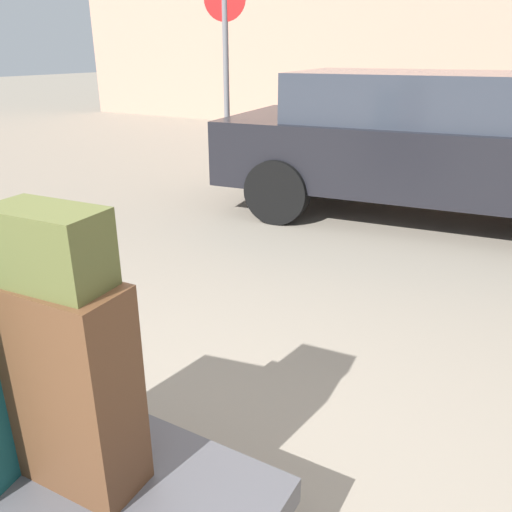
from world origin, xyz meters
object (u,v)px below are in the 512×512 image
object	(u,v)px
luggage_cart	(75,494)
parked_car	(435,142)
duffel_bag_olive_topmost_pile	(49,247)
suitcase_brown_stacked_top	(72,387)
no_parking_sign	(226,61)

from	to	relation	value
luggage_cart	parked_car	world-z (taller)	parked_car
luggage_cart	duffel_bag_olive_topmost_pile	size ratio (longest dim) A/B	3.96
duffel_bag_olive_topmost_pile	parked_car	distance (m)	4.58
parked_car	duffel_bag_olive_topmost_pile	bearing A→B (deg)	-91.38
suitcase_brown_stacked_top	no_parking_sign	xyz separation A→B (m)	(-2.42, 4.66, 0.81)
luggage_cart	no_parking_sign	distance (m)	5.40
suitcase_brown_stacked_top	duffel_bag_olive_topmost_pile	xyz separation A→B (m)	(0.00, 0.00, 0.45)
suitcase_brown_stacked_top	parked_car	bearing A→B (deg)	86.53
luggage_cart	suitcase_brown_stacked_top	size ratio (longest dim) A/B	1.90
luggage_cart	suitcase_brown_stacked_top	bearing A→B (deg)	49.51
duffel_bag_olive_topmost_pile	no_parking_sign	world-z (taller)	no_parking_sign
luggage_cart	duffel_bag_olive_topmost_pile	bearing A→B (deg)	49.51
luggage_cart	duffel_bag_olive_topmost_pile	distance (m)	0.86
duffel_bag_olive_topmost_pile	parked_car	size ratio (longest dim) A/B	0.07
suitcase_brown_stacked_top	no_parking_sign	distance (m)	5.31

